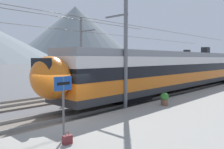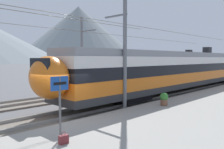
{
  "view_description": "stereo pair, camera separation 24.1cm",
  "coord_description": "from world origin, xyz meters",
  "px_view_note": "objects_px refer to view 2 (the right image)",
  "views": [
    {
      "loc": [
        -6.49,
        -9.5,
        3.28
      ],
      "look_at": [
        5.99,
        2.38,
        2.06
      ],
      "focal_mm": 36.8,
      "sensor_mm": 36.0,
      "label": 1
    },
    {
      "loc": [
        -6.32,
        -9.67,
        3.28
      ],
      "look_at": [
        5.99,
        2.38,
        2.06
      ],
      "focal_mm": 36.8,
      "sensor_mm": 36.0,
      "label": 2
    }
  ],
  "objects_px": {
    "catenary_mast_mid": "(124,46)",
    "catenary_mast_far_side": "(83,53)",
    "platform_sign": "(60,93)",
    "train_near_platform": "(186,69)",
    "train_far_track": "(171,66)",
    "handbag_near_sign": "(64,139)",
    "potted_plant_platform_edge": "(164,98)"
  },
  "relations": [
    {
      "from": "train_near_platform",
      "to": "potted_plant_platform_edge",
      "type": "bearing_deg",
      "value": -160.8
    },
    {
      "from": "train_near_platform",
      "to": "catenary_mast_far_side",
      "type": "xyz_separation_m",
      "value": [
        -7.35,
        6.94,
        1.58
      ]
    },
    {
      "from": "train_near_platform",
      "to": "catenary_mast_mid",
      "type": "distance_m",
      "value": 11.09
    },
    {
      "from": "platform_sign",
      "to": "train_near_platform",
      "type": "bearing_deg",
      "value": 12.27
    },
    {
      "from": "catenary_mast_far_side",
      "to": "platform_sign",
      "type": "distance_m",
      "value": 14.29
    },
    {
      "from": "train_near_platform",
      "to": "catenary_mast_mid",
      "type": "bearing_deg",
      "value": -172.57
    },
    {
      "from": "train_far_track",
      "to": "platform_sign",
      "type": "distance_m",
      "value": 24.72
    },
    {
      "from": "train_near_platform",
      "to": "catenary_mast_far_side",
      "type": "relative_size",
      "value": 0.75
    },
    {
      "from": "train_far_track",
      "to": "platform_sign",
      "type": "height_order",
      "value": "train_far_track"
    },
    {
      "from": "catenary_mast_far_side",
      "to": "train_far_track",
      "type": "bearing_deg",
      "value": -7.2
    },
    {
      "from": "platform_sign",
      "to": "handbag_near_sign",
      "type": "bearing_deg",
      "value": -110.62
    },
    {
      "from": "train_far_track",
      "to": "train_near_platform",
      "type": "bearing_deg",
      "value": -140.35
    },
    {
      "from": "train_near_platform",
      "to": "potted_plant_platform_edge",
      "type": "distance_m",
      "value": 9.67
    },
    {
      "from": "train_near_platform",
      "to": "handbag_near_sign",
      "type": "xyz_separation_m",
      "value": [
        -16.96,
        -4.12,
        -1.7
      ]
    },
    {
      "from": "catenary_mast_mid",
      "to": "catenary_mast_far_side",
      "type": "height_order",
      "value": "catenary_mast_mid"
    },
    {
      "from": "train_near_platform",
      "to": "train_far_track",
      "type": "distance_m",
      "value": 8.17
    },
    {
      "from": "train_far_track",
      "to": "catenary_mast_far_side",
      "type": "xyz_separation_m",
      "value": [
        -13.64,
        1.72,
        1.58
      ]
    },
    {
      "from": "catenary_mast_far_side",
      "to": "platform_sign",
      "type": "relative_size",
      "value": 18.72
    },
    {
      "from": "catenary_mast_mid",
      "to": "handbag_near_sign",
      "type": "relative_size",
      "value": 99.45
    },
    {
      "from": "train_far_track",
      "to": "handbag_near_sign",
      "type": "relative_size",
      "value": 72.68
    },
    {
      "from": "train_far_track",
      "to": "potted_plant_platform_edge",
      "type": "bearing_deg",
      "value": -151.39
    },
    {
      "from": "catenary_mast_far_side",
      "to": "potted_plant_platform_edge",
      "type": "height_order",
      "value": "catenary_mast_far_side"
    },
    {
      "from": "potted_plant_platform_edge",
      "to": "handbag_near_sign",
      "type": "bearing_deg",
      "value": -173.04
    },
    {
      "from": "train_far_track",
      "to": "catenary_mast_mid",
      "type": "height_order",
      "value": "catenary_mast_mid"
    },
    {
      "from": "catenary_mast_mid",
      "to": "catenary_mast_far_side",
      "type": "bearing_deg",
      "value": 67.27
    },
    {
      "from": "catenary_mast_far_side",
      "to": "platform_sign",
      "type": "xyz_separation_m",
      "value": [
        -9.43,
        -10.59,
        -1.77
      ]
    },
    {
      "from": "train_far_track",
      "to": "handbag_near_sign",
      "type": "height_order",
      "value": "train_far_track"
    },
    {
      "from": "train_near_platform",
      "to": "train_far_track",
      "type": "xyz_separation_m",
      "value": [
        6.29,
        5.21,
        -0.0
      ]
    },
    {
      "from": "handbag_near_sign",
      "to": "potted_plant_platform_edge",
      "type": "relative_size",
      "value": 0.54
    },
    {
      "from": "train_far_track",
      "to": "handbag_near_sign",
      "type": "xyz_separation_m",
      "value": [
        -23.25,
        -9.33,
        -1.7
      ]
    },
    {
      "from": "train_near_platform",
      "to": "train_far_track",
      "type": "bearing_deg",
      "value": 39.65
    },
    {
      "from": "platform_sign",
      "to": "potted_plant_platform_edge",
      "type": "distance_m",
      "value": 7.86
    }
  ]
}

